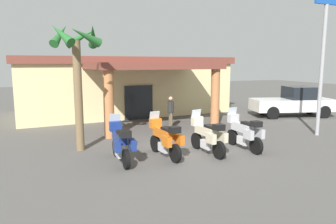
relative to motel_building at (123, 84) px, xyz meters
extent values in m
plane|color=#514F4C|center=(0.14, -10.78, -1.98)|extent=(80.00, 80.00, 0.00)
cube|color=beige|center=(-0.01, 0.19, -0.27)|extent=(14.08, 7.34, 3.41)
cube|color=#1E2328|center=(0.15, -3.23, -0.93)|extent=(1.80, 0.18, 2.10)
cube|color=brown|center=(0.24, -5.37, 1.34)|extent=(6.86, 4.70, 0.35)
cylinder|color=#B27042|center=(-2.60, -7.30, -0.41)|extent=(0.48, 0.48, 3.14)
cylinder|color=#B27042|center=(3.26, -7.04, -0.41)|extent=(0.48, 0.48, 3.14)
cube|color=brown|center=(-0.01, 0.19, 1.65)|extent=(14.50, 7.76, 0.44)
cylinder|color=black|center=(-3.03, -10.29, -1.65)|extent=(0.16, 0.66, 0.66)
cylinder|color=black|center=(-3.06, -11.84, -1.65)|extent=(0.16, 0.66, 0.66)
cube|color=silver|center=(-3.05, -11.09, -1.61)|extent=(0.33, 0.57, 0.32)
cube|color=navy|center=(-3.04, -10.94, -1.10)|extent=(0.33, 1.16, 0.34)
cube|color=black|center=(-3.05, -11.29, -0.88)|extent=(0.29, 0.61, 0.10)
cube|color=navy|center=(-3.03, -10.31, -0.83)|extent=(0.45, 0.25, 0.36)
cube|color=#B2BCC6|center=(-3.03, -10.23, -0.55)|extent=(0.40, 0.13, 0.36)
cube|color=navy|center=(-3.32, -11.69, -1.22)|extent=(0.19, 0.44, 0.36)
cube|color=navy|center=(-2.80, -11.70, -1.22)|extent=(0.19, 0.44, 0.36)
cube|color=black|center=(-3.06, -11.79, -0.81)|extent=(0.37, 0.33, 0.22)
cylinder|color=black|center=(-1.46, -10.33, -1.65)|extent=(0.21, 0.67, 0.66)
cylinder|color=black|center=(-1.30, -11.87, -1.65)|extent=(0.21, 0.67, 0.66)
cube|color=silver|center=(-1.38, -11.13, -1.61)|extent=(0.38, 0.59, 0.32)
cube|color=orange|center=(-1.39, -10.98, -1.10)|extent=(0.42, 1.17, 0.34)
cube|color=black|center=(-1.36, -11.33, -0.88)|extent=(0.34, 0.63, 0.10)
cube|color=orange|center=(-1.46, -10.35, -0.83)|extent=(0.46, 0.28, 0.36)
cube|color=#B2BCC6|center=(-1.47, -10.27, -0.55)|extent=(0.41, 0.16, 0.36)
cube|color=orange|center=(-1.58, -11.75, -1.22)|extent=(0.22, 0.46, 0.36)
cube|color=orange|center=(-1.06, -11.70, -1.22)|extent=(0.22, 0.46, 0.36)
cube|color=black|center=(-1.31, -11.82, -0.81)|extent=(0.39, 0.36, 0.22)
cylinder|color=black|center=(0.24, -10.58, -1.65)|extent=(0.18, 0.67, 0.66)
cylinder|color=black|center=(0.33, -12.12, -1.65)|extent=(0.18, 0.67, 0.66)
cube|color=silver|center=(0.29, -11.37, -1.61)|extent=(0.35, 0.58, 0.32)
cube|color=beige|center=(0.28, -11.22, -1.10)|extent=(0.37, 1.17, 0.34)
cube|color=black|center=(0.30, -11.57, -0.88)|extent=(0.32, 0.62, 0.10)
cube|color=beige|center=(0.24, -10.60, -0.83)|extent=(0.45, 0.27, 0.36)
cube|color=#B2BCC6|center=(0.24, -10.52, -0.55)|extent=(0.41, 0.14, 0.36)
cube|color=beige|center=(0.07, -11.99, -1.22)|extent=(0.21, 0.45, 0.36)
cube|color=beige|center=(0.58, -11.96, -1.22)|extent=(0.21, 0.45, 0.36)
cube|color=black|center=(0.33, -12.07, -0.81)|extent=(0.38, 0.34, 0.22)
cylinder|color=black|center=(1.95, -10.62, -1.65)|extent=(0.15, 0.66, 0.66)
cylinder|color=black|center=(1.97, -12.17, -1.65)|extent=(0.15, 0.66, 0.66)
cube|color=silver|center=(1.96, -11.42, -1.61)|extent=(0.33, 0.56, 0.32)
cube|color=#B2B2B7|center=(1.95, -11.27, -1.10)|extent=(0.31, 1.15, 0.34)
cube|color=black|center=(1.96, -11.62, -0.88)|extent=(0.29, 0.60, 0.10)
cube|color=#B2B2B7|center=(1.95, -10.64, -0.83)|extent=(0.44, 0.25, 0.36)
cube|color=#B2BCC6|center=(1.95, -10.56, -0.55)|extent=(0.40, 0.12, 0.36)
cube|color=#B2B2B7|center=(1.70, -12.02, -1.22)|extent=(0.19, 0.44, 0.36)
cube|color=#B2B2B7|center=(2.22, -12.01, -1.22)|extent=(0.19, 0.44, 0.36)
cube|color=black|center=(1.96, -12.12, -0.81)|extent=(0.36, 0.32, 0.22)
cylinder|color=brown|center=(0.89, -6.35, -1.55)|extent=(0.14, 0.14, 0.85)
cylinder|color=brown|center=(0.89, -6.53, -1.55)|extent=(0.14, 0.14, 0.85)
cylinder|color=#262626|center=(0.89, -6.44, -0.83)|extent=(0.32, 0.32, 0.60)
cylinder|color=#262626|center=(0.89, -6.22, -0.80)|extent=(0.09, 0.09, 0.57)
cylinder|color=#262626|center=(0.89, -6.66, -0.80)|extent=(0.09, 0.09, 0.57)
sphere|color=tan|center=(0.89, -6.44, -0.38)|extent=(0.23, 0.23, 0.23)
cylinder|color=black|center=(11.56, -5.79, -1.58)|extent=(0.84, 0.47, 0.80)
cylinder|color=black|center=(11.06, -7.41, -1.58)|extent=(0.84, 0.47, 0.80)
cylinder|color=black|center=(8.31, -4.79, -1.58)|extent=(0.84, 0.47, 0.80)
cylinder|color=black|center=(7.81, -6.42, -1.58)|extent=(0.84, 0.47, 0.80)
cube|color=silver|center=(9.69, -6.10, -1.20)|extent=(5.53, 3.34, 0.75)
cube|color=black|center=(10.16, -6.25, -0.43)|extent=(2.23, 2.20, 0.80)
cylinder|color=brown|center=(-4.15, -8.95, 0.18)|extent=(0.32, 0.32, 4.31)
cone|color=#236028|center=(-3.52, -9.05, 2.52)|extent=(0.56, 1.32, 0.95)
cone|color=#236028|center=(-3.88, -8.38, 2.50)|extent=(1.33, 0.88, 0.88)
cone|color=#236028|center=(-4.68, -8.61, 2.56)|extent=(0.96, 1.23, 1.05)
cone|color=#236028|center=(-4.69, -9.28, 2.53)|extent=(0.97, 1.27, 0.98)
cone|color=#236028|center=(-3.86, -9.51, 2.46)|extent=(1.33, 0.92, 0.78)
cylinder|color=#99999E|center=(6.77, -10.72, 1.07)|extent=(0.18, 0.18, 6.10)
camera|label=1|loc=(-5.68, -21.51, 1.49)|focal=33.42mm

